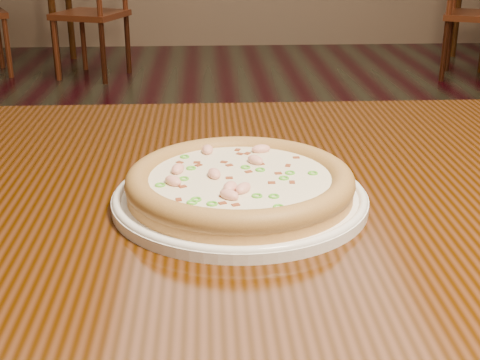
{
  "coord_description": "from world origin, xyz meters",
  "views": [
    {
      "loc": [
        -0.39,
        -1.41,
        1.06
      ],
      "look_at": [
        -0.35,
        -0.71,
        0.78
      ],
      "focal_mm": 50.0,
      "sensor_mm": 36.0,
      "label": 1
    }
  ],
  "objects_px": {
    "chair_b": "(97,14)",
    "pizza": "(240,182)",
    "chair_c": "(470,14)",
    "plate": "(240,197)",
    "hero_table": "(331,257)"
  },
  "relations": [
    {
      "from": "plate",
      "to": "chair_c",
      "type": "distance_m",
      "value": 4.27
    },
    {
      "from": "plate",
      "to": "chair_b",
      "type": "bearing_deg",
      "value": 100.84
    },
    {
      "from": "chair_b",
      "to": "pizza",
      "type": "bearing_deg",
      "value": -79.16
    },
    {
      "from": "hero_table",
      "to": "pizza",
      "type": "relative_size",
      "value": 4.6
    },
    {
      "from": "pizza",
      "to": "chair_c",
      "type": "xyz_separation_m",
      "value": [
        1.78,
        3.87,
        -0.34
      ]
    },
    {
      "from": "hero_table",
      "to": "plate",
      "type": "height_order",
      "value": "plate"
    },
    {
      "from": "hero_table",
      "to": "chair_b",
      "type": "xyz_separation_m",
      "value": [
        -0.89,
        3.97,
        -0.21
      ]
    },
    {
      "from": "hero_table",
      "to": "plate",
      "type": "xyz_separation_m",
      "value": [
        -0.12,
        -0.05,
        0.11
      ]
    },
    {
      "from": "plate",
      "to": "chair_c",
      "type": "height_order",
      "value": "chair_c"
    },
    {
      "from": "plate",
      "to": "pizza",
      "type": "bearing_deg",
      "value": 172.56
    },
    {
      "from": "plate",
      "to": "chair_b",
      "type": "height_order",
      "value": "chair_b"
    },
    {
      "from": "plate",
      "to": "pizza",
      "type": "xyz_separation_m",
      "value": [
        -0.0,
        0.0,
        0.02
      ]
    },
    {
      "from": "plate",
      "to": "chair_c",
      "type": "relative_size",
      "value": 0.31
    },
    {
      "from": "pizza",
      "to": "chair_b",
      "type": "relative_size",
      "value": 0.27
    },
    {
      "from": "hero_table",
      "to": "chair_c",
      "type": "bearing_deg",
      "value": 66.53
    }
  ]
}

